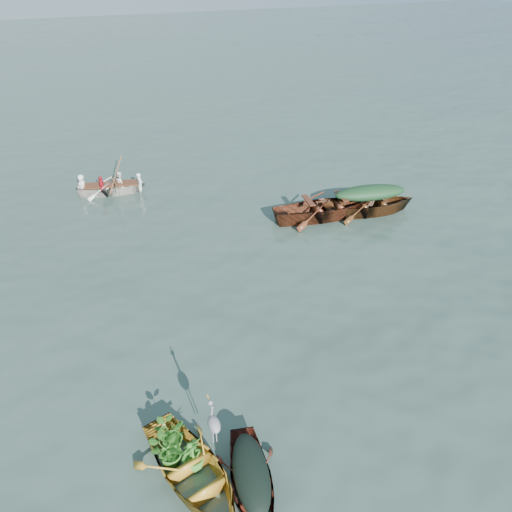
# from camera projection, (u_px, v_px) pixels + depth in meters

# --- Properties ---
(ground) EXTENTS (140.00, 140.00, 0.00)m
(ground) POSITION_uv_depth(u_px,v_px,m) (318.00, 343.00, 12.24)
(ground) COLOR #354A41
(ground) RESTS_ON ground
(yellow_dinghy) EXTENTS (2.40, 3.72, 0.94)m
(yellow_dinghy) POSITION_uv_depth(u_px,v_px,m) (193.00, 481.00, 9.10)
(yellow_dinghy) COLOR #B59423
(yellow_dinghy) RESTS_ON ground
(dark_covered_boat) EXTENTS (1.69, 3.21, 0.72)m
(dark_covered_boat) POSITION_uv_depth(u_px,v_px,m) (251.00, 490.00, 8.94)
(dark_covered_boat) COLOR #461810
(dark_covered_boat) RESTS_ON ground
(green_tarp_boat) EXTENTS (4.94, 2.21, 1.14)m
(green_tarp_boat) POSITION_uv_depth(u_px,v_px,m) (367.00, 213.00, 18.14)
(green_tarp_boat) COLOR #532C13
(green_tarp_boat) RESTS_ON ground
(open_wooden_boat) EXTENTS (5.25, 2.10, 1.24)m
(open_wooden_boat) POSITION_uv_depth(u_px,v_px,m) (323.00, 218.00, 17.83)
(open_wooden_boat) COLOR #602518
(open_wooden_boat) RESTS_ON ground
(rowed_boat) EXTENTS (3.81, 1.70, 0.84)m
(rowed_boat) POSITION_uv_depth(u_px,v_px,m) (113.00, 194.00, 19.58)
(rowed_boat) COLOR silver
(rowed_boat) RESTS_ON ground
(dark_tarp_cover) EXTENTS (0.93, 1.76, 0.40)m
(dark_tarp_cover) POSITION_uv_depth(u_px,v_px,m) (251.00, 471.00, 8.64)
(dark_tarp_cover) COLOR black
(dark_tarp_cover) RESTS_ON dark_covered_boat
(green_tarp_cover) EXTENTS (2.72, 1.21, 0.52)m
(green_tarp_cover) POSITION_uv_depth(u_px,v_px,m) (370.00, 193.00, 17.70)
(green_tarp_cover) COLOR #153319
(green_tarp_cover) RESTS_ON green_tarp_boat
(thwart_benches) EXTENTS (2.64, 1.21, 0.04)m
(thwart_benches) POSITION_uv_depth(u_px,v_px,m) (325.00, 202.00, 17.49)
(thwart_benches) COLOR #431C0F
(thwart_benches) RESTS_ON open_wooden_boat
(heron) EXTENTS (0.38, 0.46, 0.92)m
(heron) POSITION_uv_depth(u_px,v_px,m) (214.00, 430.00, 8.92)
(heron) COLOR gray
(heron) RESTS_ON yellow_dinghy
(dinghy_weeds) EXTENTS (0.93, 1.06, 0.60)m
(dinghy_weeds) POSITION_uv_depth(u_px,v_px,m) (176.00, 433.00, 9.07)
(dinghy_weeds) COLOR #205F19
(dinghy_weeds) RESTS_ON yellow_dinghy
(rowers) EXTENTS (2.71, 1.41, 0.76)m
(rowers) POSITION_uv_depth(u_px,v_px,m) (110.00, 175.00, 19.16)
(rowers) COLOR silver
(rowers) RESTS_ON rowed_boat
(oars) EXTENTS (1.02, 2.66, 0.06)m
(oars) POSITION_uv_depth(u_px,v_px,m) (111.00, 183.00, 19.34)
(oars) COLOR brown
(oars) RESTS_ON rowed_boat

